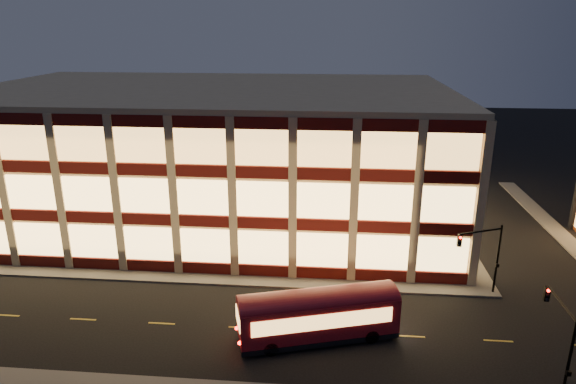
# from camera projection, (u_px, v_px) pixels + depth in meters

# --- Properties ---
(ground) EXTENTS (200.00, 200.00, 0.00)m
(ground) POSITION_uv_depth(u_px,v_px,m) (208.00, 285.00, 43.13)
(ground) COLOR black
(ground) RESTS_ON ground
(sidewalk_office_south) EXTENTS (54.00, 2.00, 0.15)m
(sidewalk_office_south) POSITION_uv_depth(u_px,v_px,m) (177.00, 277.00, 44.31)
(sidewalk_office_south) COLOR #514F4C
(sidewalk_office_south) RESTS_ON ground
(sidewalk_office_east) EXTENTS (2.00, 30.00, 0.15)m
(sidewalk_office_east) POSITION_uv_depth(u_px,v_px,m) (446.00, 220.00, 57.20)
(sidewalk_office_east) COLOR #514F4C
(sidewalk_office_east) RESTS_ON ground
(sidewalk_tower_west) EXTENTS (2.00, 30.00, 0.15)m
(sidewalk_tower_west) POSITION_uv_depth(u_px,v_px,m) (549.00, 223.00, 56.25)
(sidewalk_tower_west) COLOR #514F4C
(sidewalk_tower_west) RESTS_ON ground
(office_building) EXTENTS (50.45, 30.45, 14.50)m
(office_building) POSITION_uv_depth(u_px,v_px,m) (215.00, 153.00, 57.11)
(office_building) COLOR tan
(office_building) RESTS_ON ground
(traffic_signal_far) EXTENTS (3.79, 1.87, 6.00)m
(traffic_signal_far) POSITION_uv_depth(u_px,v_px,m) (484.00, 249.00, 40.15)
(traffic_signal_far) COLOR black
(traffic_signal_far) RESTS_ON ground
(traffic_signal_near) EXTENTS (0.32, 4.45, 6.00)m
(traffic_signal_near) POSITION_uv_depth(u_px,v_px,m) (561.00, 332.00, 29.38)
(traffic_signal_near) COLOR black
(traffic_signal_near) RESTS_ON ground
(trolley_bus) EXTENTS (11.29, 5.80, 3.71)m
(trolley_bus) POSITION_uv_depth(u_px,v_px,m) (318.00, 313.00, 35.20)
(trolley_bus) COLOR maroon
(trolley_bus) RESTS_ON ground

